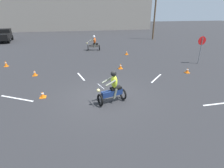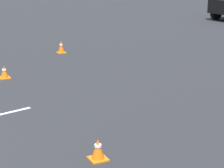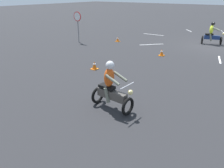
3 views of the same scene
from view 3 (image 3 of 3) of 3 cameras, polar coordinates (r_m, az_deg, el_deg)
ground_plane at (r=17.74m, az=24.94°, el=8.92°), size 120.00×120.00×0.00m
motorcycle_rider_foreground at (r=18.25m, az=24.64°, el=11.66°), size 1.55×1.01×1.66m
motorcycle_rider_background at (r=7.15m, az=-0.22°, el=-1.22°), size 1.53×0.75×1.66m
stop_sign at (r=17.42m, az=-8.98°, el=16.00°), size 0.70×0.08×2.30m
traffic_cone_near_right at (r=13.95m, az=12.85°, el=8.00°), size 0.32×0.32×0.40m
traffic_cone_mid_center at (r=11.17m, az=-4.62°, el=4.84°), size 0.32×0.32×0.41m
traffic_cone_far_left at (r=17.74m, az=1.47°, el=11.60°), size 0.32×0.32×0.36m
lane_stripe_e at (r=21.13m, az=10.78°, el=12.58°), size 2.03×0.11×0.01m
lane_stripe_ne at (r=16.97m, az=10.25°, el=10.14°), size 1.37×1.42×0.01m
lane_stripe_n at (r=14.29m, az=26.30°, el=5.74°), size 0.49×1.64×0.01m
lane_stripe_se at (r=24.35m, az=19.43°, el=13.03°), size 0.96×1.14×0.01m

